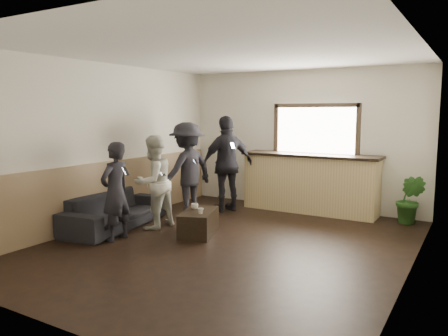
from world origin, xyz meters
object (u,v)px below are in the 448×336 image
Objects in this scene: person_c at (187,169)px; coffee_table at (199,223)px; bar_counter at (310,179)px; cup_a at (195,206)px; person_a at (115,191)px; person_d at (227,164)px; cup_b at (201,211)px; person_b at (154,182)px; sofa at (115,210)px; potted_plant at (410,200)px.

coffee_table is at bearing 55.67° from person_c.
bar_counter reaches higher than coffee_table.
cup_a is 1.24m from person_c.
person_d reaches higher than person_a.
bar_counter reaches higher than cup_b.
coffee_table is 0.49× the size of person_c.
person_b is (-1.86, -2.53, 0.15)m from bar_counter.
bar_counter is 1.33× the size of sofa.
cup_a is 1.30m from person_a.
bar_counter reaches higher than person_b.
potted_plant is 0.49× the size of person_c.
potted_plant is at bearing 40.69° from coffee_table.
bar_counter is at bearing 72.23° from cup_b.
coffee_table is 0.57× the size of person_a.
cup_a is at bearing 41.86° from person_d.
person_c reaches higher than coffee_table.
sofa is 1.63m from cup_b.
cup_b is at bearing 92.53° from person_b.
person_d is at bearing 107.77° from cup_b.
person_b is at bearing -126.32° from bar_counter.
person_d is (0.43, 1.73, 0.16)m from person_b.
coffee_table is 1.41m from person_a.
potted_plant is at bearing 130.02° from person_a.
potted_plant is (2.96, 2.34, 0.01)m from cup_a.
person_c is (-0.90, 0.95, 0.69)m from coffee_table.
sofa is at bearing -165.51° from coffee_table.
person_c is at bearing -158.35° from potted_plant.
person_d reaches higher than cup_b.
cup_a is at bearing 140.22° from person_a.
cup_a is at bearing 147.11° from coffee_table.
potted_plant is 3.40m from person_d.
bar_counter is 23.56× the size of cup_a.
person_a is at bearing 20.57° from person_d.
sofa is 1.42m from cup_a.
person_b is 1.79m from person_d.
person_b is 1.01m from person_c.
person_a is 1.86m from person_c.
bar_counter is at bearing 151.67° from person_b.
person_d is at bearing 104.94° from coffee_table.
person_d is (-3.28, -0.75, 0.51)m from potted_plant.
potted_plant is 0.58× the size of person_a.
bar_counter reaches higher than sofa.
person_c reaches higher than person_a.
sofa is at bearing -130.60° from bar_counter.
person_b reaches higher than potted_plant.
person_a is (-0.78, -0.99, 0.33)m from cup_a.
cup_b is 0.06× the size of person_a.
cup_a is 0.36m from cup_b.
person_c is (-0.76, 0.86, 0.46)m from cup_a.
coffee_table is 0.29m from cup_a.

